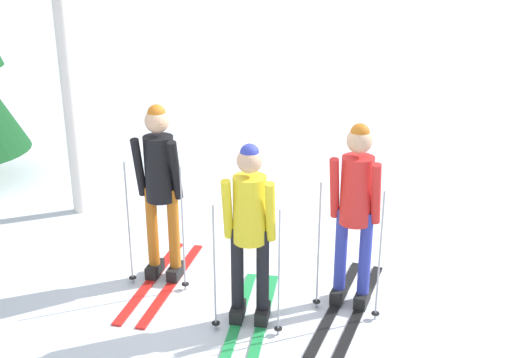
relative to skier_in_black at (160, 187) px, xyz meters
The scene contains 5 objects.
ground_plane 1.27m from the skier_in_black, 28.32° to the right, with size 400.00×400.00×0.00m, color white.
skier_in_black is the anchor object (origin of this frame).
skier_in_yellow 1.14m from the skier_in_black, 38.20° to the right, with size 0.61×1.79×1.63m.
skier_in_red 1.83m from the skier_in_black, 11.40° to the right, with size 0.81×1.72×1.72m.
birch_tree_tall 2.41m from the skier_in_black, 130.87° to the left, with size 0.61×0.68×4.32m.
Camera 1 is at (0.56, -5.20, 3.20)m, focal length 45.56 mm.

